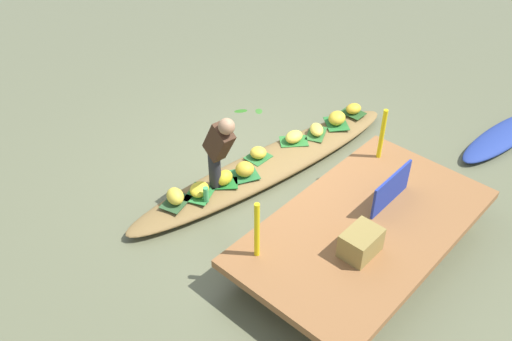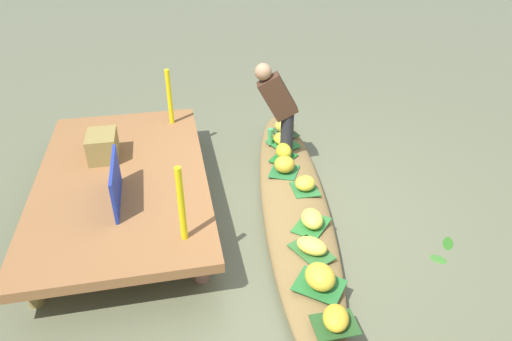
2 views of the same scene
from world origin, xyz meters
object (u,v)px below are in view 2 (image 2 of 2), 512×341
Objects in this scene: banana_bunch_7 at (336,318)px; vendor_person at (278,104)px; banana_bunch_3 at (284,151)px; market_banner at (116,183)px; vendor_boat at (294,201)px; banana_bunch_1 at (284,164)px; produce_crate at (103,146)px; banana_bunch_6 at (305,183)px; banana_bunch_2 at (312,246)px; banana_bunch_5 at (285,126)px; banana_bunch_4 at (320,277)px; water_bottle at (270,136)px; banana_bunch_8 at (312,219)px; banana_bunch_0 at (283,139)px.

vendor_person is at bearing -4.21° from banana_bunch_7.
market_banner is (-0.89, 1.92, 0.35)m from banana_bunch_3.
vendor_boat is 17.90× the size of banana_bunch_1.
vendor_person is at bearing -62.15° from market_banner.
produce_crate is (0.92, 0.21, -0.07)m from market_banner.
banana_bunch_6 reaches higher than banana_bunch_7.
vendor_person reaches higher than banana_bunch_7.
banana_bunch_6 is at bearing -13.42° from banana_bunch_2.
banana_bunch_3 is at bearing -5.97° from banana_bunch_2.
vendor_boat is at bearing 169.61° from banana_bunch_5.
banana_bunch_2 is 1.96m from vendor_person.
water_bottle is at bearing -3.72° from banana_bunch_4.
banana_bunch_2 is at bearing 162.32° from banana_bunch_8.
produce_crate is at bearing 77.15° from vendor_boat.
banana_bunch_7 is 2.99m from water_bottle.
banana_bunch_3 is 0.60m from vendor_person.
banana_bunch_3 is 2.15m from produce_crate.
banana_bunch_4 is at bearing 172.53° from banana_bunch_0.
banana_bunch_0 is at bearing -6.65° from banana_bunch_7.
market_banner is (-0.16, 1.98, 0.37)m from banana_bunch_6.
banana_bunch_3 is 0.32× the size of market_banner.
water_bottle is at bearing 4.06° from vendor_person.
banana_bunch_3 is 0.92× the size of banana_bunch_5.
banana_bunch_3 is 1.07× the size of banana_bunch_6.
banana_bunch_1 is at bearing 8.21° from vendor_boat.
banana_bunch_0 is 1.23× the size of banana_bunch_6.
banana_bunch_1 is at bearing 177.93° from vendor_person.
banana_bunch_8 is 2.51m from produce_crate.
banana_bunch_5 reaches higher than banana_bunch_7.
banana_bunch_1 is 0.21× the size of vendor_person.
produce_crate is (2.61, 1.87, 0.31)m from banana_bunch_7.
vendor_person reaches higher than banana_bunch_0.
produce_crate reaches higher than banana_bunch_6.
banana_bunch_5 is 1.41m from banana_bunch_6.
banana_bunch_8 reaches higher than banana_bunch_2.
produce_crate reaches higher than banana_bunch_2.
banana_bunch_2 is 1.28× the size of banana_bunch_6.
produce_crate reaches higher than banana_bunch_4.
banana_bunch_1 is 0.32× the size of market_banner.
banana_bunch_1 reaches higher than banana_bunch_3.
water_bottle is 2.10m from produce_crate.
banana_bunch_4 is 1.25× the size of banana_bunch_6.
banana_bunch_1 is 1.05m from banana_bunch_8.
water_bottle reaches higher than banana_bunch_6.
banana_bunch_7 is at bearing 172.21° from banana_bunch_5.
vendor_boat is 18.03× the size of banana_bunch_7.
banana_bunch_2 is at bearing -8.23° from banana_bunch_4.
produce_crate reaches higher than banana_bunch_3.
produce_crate is (0.82, 2.05, 0.50)m from vendor_boat.
vendor_person is 2.71× the size of produce_crate.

